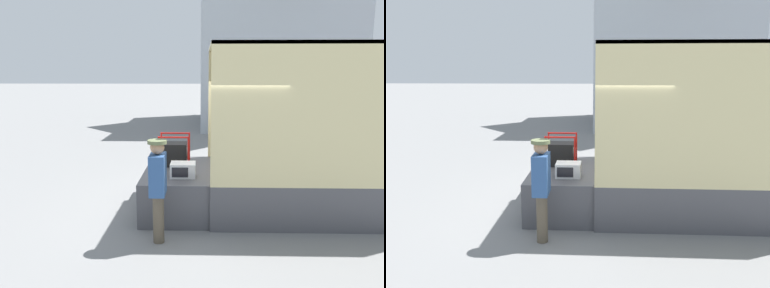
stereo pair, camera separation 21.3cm
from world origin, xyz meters
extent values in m
plane|color=gray|center=(0.00, 0.00, 0.00)|extent=(160.00, 160.00, 0.00)
cube|color=#4C4C51|center=(2.04, 0.00, 0.40)|extent=(4.08, 2.38, 0.80)
cube|color=beige|center=(2.04, 1.16, 2.00)|extent=(4.08, 0.06, 2.40)
cube|color=beige|center=(2.04, -1.16, 2.00)|extent=(4.08, 0.06, 2.40)
cube|color=beige|center=(2.04, 0.00, 3.17)|extent=(4.08, 2.38, 0.06)
cylinder|color=silver|center=(2.00, -0.12, 1.00)|extent=(0.31, 0.31, 0.38)
cube|color=#2D7F33|center=(3.27, -0.35, 0.94)|extent=(0.44, 0.32, 0.27)
cube|color=#B2A893|center=(2.67, 0.62, 0.98)|extent=(0.44, 0.32, 0.35)
cube|color=olive|center=(1.94, 0.42, 0.94)|extent=(0.44, 0.32, 0.26)
cube|color=#4C4C51|center=(-0.63, 0.00, 0.40)|extent=(1.26, 2.26, 0.80)
cube|color=white|center=(-0.49, -0.54, 0.94)|extent=(0.46, 0.37, 0.26)
cube|color=black|center=(-0.53, -0.73, 0.94)|extent=(0.29, 0.01, 0.18)
cube|color=black|center=(-0.71, 0.34, 1.04)|extent=(0.50, 0.44, 0.46)
cylinder|color=slate|center=(-0.51, 0.34, 1.06)|extent=(0.19, 0.24, 0.24)
cylinder|color=red|center=(-1.00, 0.09, 1.13)|extent=(0.04, 0.04, 0.65)
cylinder|color=red|center=(-0.41, 0.09, 1.13)|extent=(0.04, 0.04, 0.65)
cylinder|color=red|center=(-1.00, 0.59, 1.13)|extent=(0.04, 0.04, 0.65)
cylinder|color=red|center=(-0.41, 0.59, 1.13)|extent=(0.04, 0.04, 0.65)
cylinder|color=red|center=(-0.71, 0.09, 1.43)|extent=(0.59, 0.04, 0.04)
cylinder|color=red|center=(-0.71, 0.59, 1.43)|extent=(0.59, 0.04, 0.04)
cylinder|color=brown|center=(-0.83, -1.58, 0.41)|extent=(0.18, 0.18, 0.81)
cube|color=#2D5189|center=(-0.83, -1.58, 1.13)|extent=(0.24, 0.44, 0.64)
sphere|color=tan|center=(-0.83, -1.58, 1.57)|extent=(0.22, 0.22, 0.22)
cylinder|color=#606B47|center=(-0.83, -1.58, 1.65)|extent=(0.30, 0.30, 0.06)
cube|color=#A8B2BC|center=(3.39, 12.91, 3.53)|extent=(7.18, 7.58, 7.06)
camera|label=1|loc=(-0.15, -7.21, 2.71)|focal=35.00mm
camera|label=2|loc=(0.06, -7.20, 2.71)|focal=35.00mm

